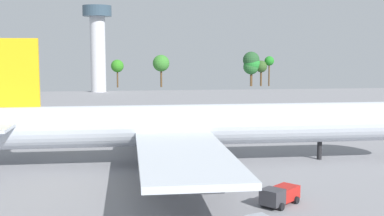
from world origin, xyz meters
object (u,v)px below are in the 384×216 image
Objects in this scene: cargo_airplane at (189,125)px; baggage_tug at (102,120)px; fuel_truck at (280,195)px; control_tower at (98,40)px.

cargo_airplane reaches higher than baggage_tug.
baggage_tug is (-14.12, 39.18, -4.44)m from cargo_airplane.
cargo_airplane is 12.87× the size of fuel_truck.
cargo_airplane is 14.31× the size of baggage_tug.
control_tower is (-26.66, 145.42, 18.78)m from fuel_truck.
baggage_tug reaches higher than fuel_truck.
baggage_tug is at bearing 109.57° from fuel_truck.
fuel_truck is at bearing -79.61° from control_tower.
control_tower is at bearing 93.66° from baggage_tug.
cargo_airplane is at bearing -81.09° from control_tower.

